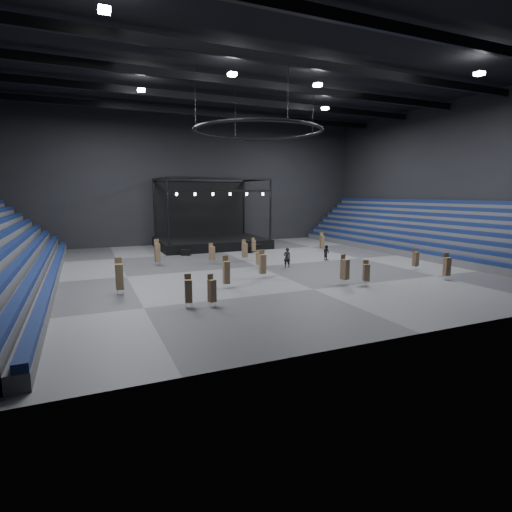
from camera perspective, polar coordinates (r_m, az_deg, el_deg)
name	(u,v)px	position (r m, az deg, el deg)	size (l,w,h in m)	color
floor	(258,266)	(39.67, 0.24, -1.49)	(50.00, 50.00, 0.00)	#525154
ceiling	(258,75)	(40.49, 0.26, 24.43)	(50.00, 42.00, 0.20)	black
wall_back	(199,181)	(58.88, -8.16, 10.61)	(50.00, 0.20, 18.00)	black
wall_front	(433,155)	(21.61, 23.96, 13.03)	(50.00, 0.20, 18.00)	black
wall_right	(447,178)	(54.19, 25.63, 9.99)	(0.20, 42.00, 18.00)	black
bleachers_right	(430,239)	(52.91, 23.64, 2.27)	(7.20, 40.00, 6.40)	#48484A
stage	(210,236)	(54.57, -6.65, 2.84)	(14.00, 10.00, 9.20)	black
truss_ring	(258,131)	(39.45, 0.25, 17.42)	(12.30, 12.30, 5.15)	black
roof_girders	(258,84)	(40.28, 0.26, 23.34)	(49.00, 30.35, 0.70)	black
floodlights	(277,80)	(36.63, 3.02, 23.83)	(28.60, 16.60, 0.25)	white
flight_case_left	(186,253)	(47.26, -10.02, 0.49)	(1.07, 0.53, 0.71)	black
flight_case_mid	(248,250)	(48.58, -1.14, 0.90)	(1.18, 0.59, 0.79)	black
flight_case_right	(255,248)	(49.74, -0.13, 1.16)	(1.37, 0.68, 0.91)	black
chair_stack_0	(226,272)	(30.37, -4.27, -2.28)	(0.46, 0.46, 2.52)	silver
chair_stack_1	(212,290)	(25.54, -6.32, -4.87)	(0.53, 0.53, 2.13)	silver
chair_stack_2	(262,263)	(33.87, 0.92, -1.08)	(0.56, 0.56, 2.46)	silver
chair_stack_3	(254,245)	(47.95, -0.34, 1.55)	(0.42, 0.42, 1.92)	silver
chair_stack_4	(447,266)	(37.01, 25.61, -1.29)	(0.54, 0.54, 2.25)	silver
chair_stack_5	(345,269)	(32.30, 12.57, -1.80)	(0.65, 0.65, 2.43)	silver
chair_stack_6	(259,258)	(38.63, 0.38, -0.35)	(0.43, 0.43, 1.76)	silver
chair_stack_7	(322,242)	(50.30, 9.41, 2.03)	(0.46, 0.46, 2.41)	silver
chair_stack_8	(157,252)	(41.18, -13.92, 0.56)	(0.54, 0.54, 2.67)	silver
chair_stack_9	(416,259)	(40.53, 21.84, -0.36)	(0.45, 0.45, 2.06)	silver
chair_stack_10	(366,272)	(32.46, 15.47, -2.24)	(0.58, 0.58, 2.02)	silver
chair_stack_11	(188,290)	(25.56, -9.64, -4.87)	(0.50, 0.50, 2.17)	silver
chair_stack_12	(212,253)	(41.08, -6.32, 0.43)	(0.58, 0.58, 2.15)	silver
chair_stack_13	(245,250)	(42.70, -1.64, 0.89)	(0.53, 0.53, 2.31)	silver
chair_stack_14	(119,276)	(29.90, -18.95, -2.74)	(0.51, 0.51, 2.70)	silver
man_center	(287,258)	(39.09, 4.45, -0.22)	(0.71, 0.47, 1.95)	black
crew_member	(326,252)	(44.15, 10.03, 0.52)	(0.80, 0.62, 1.64)	black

